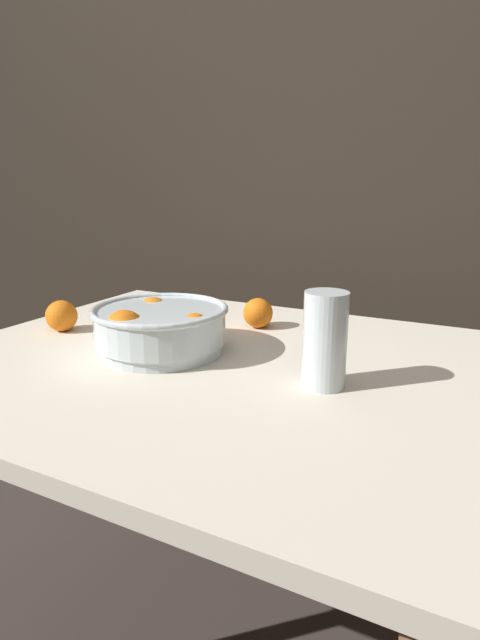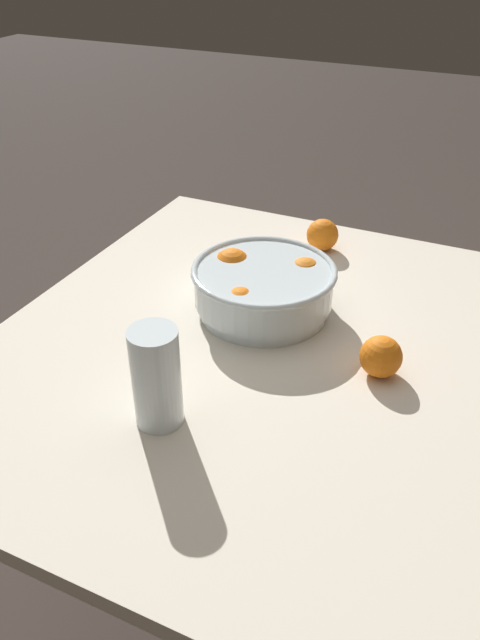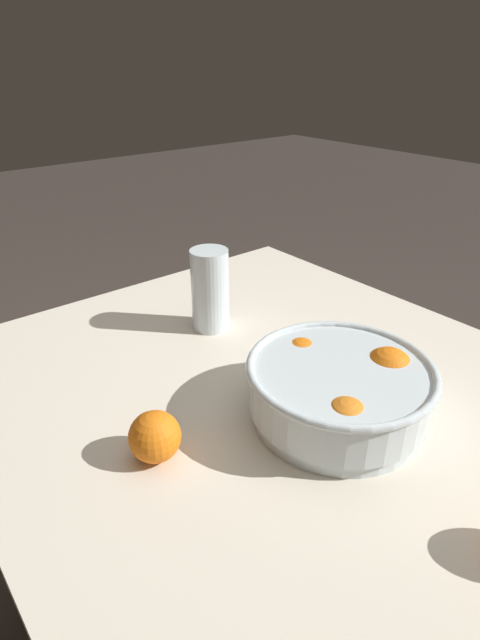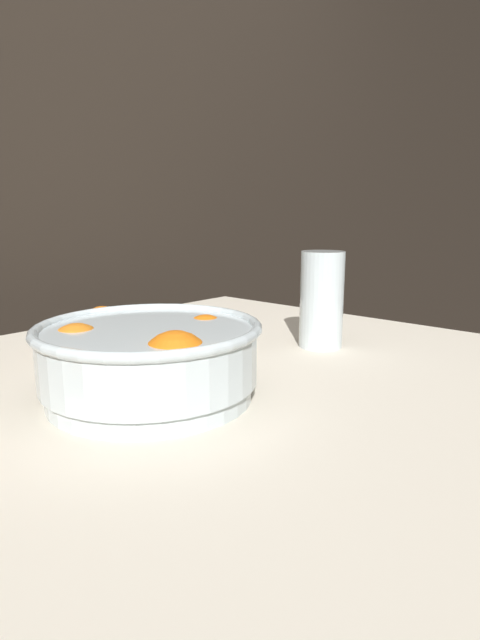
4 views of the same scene
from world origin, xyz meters
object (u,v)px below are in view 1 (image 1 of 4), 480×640
fruit_bowl (160,327)px  juice_glass (325,346)px  orange_loose_front (63,315)px  orange_loose_near_bowl (258,313)px

fruit_bowl → juice_glass: (0.34, -0.02, 0.02)m
fruit_bowl → orange_loose_front: fruit_bowl is taller
fruit_bowl → orange_loose_near_bowl: bearing=68.6°
fruit_bowl → orange_loose_near_bowl: 0.27m
juice_glass → orange_loose_near_bowl: (-0.24, 0.27, -0.04)m
juice_glass → orange_loose_near_bowl: juice_glass is taller
fruit_bowl → orange_loose_near_bowl: (0.10, 0.25, -0.02)m
orange_loose_near_bowl → orange_loose_front: (-0.38, -0.22, 0.00)m
juice_glass → orange_loose_front: bearing=175.9°
fruit_bowl → orange_loose_front: size_ratio=3.81×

